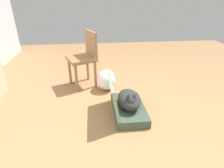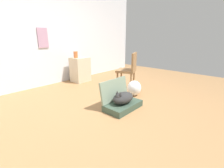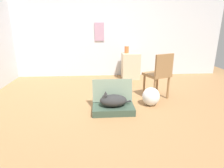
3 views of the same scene
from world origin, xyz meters
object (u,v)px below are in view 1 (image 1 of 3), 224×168
Objects in this scene: plastic_bag_white at (106,80)px; chair at (85,56)px; suitcase_base at (129,109)px; cat at (129,99)px.

plastic_bag_white is 0.51m from chair.
cat is at bearing 177.97° from suitcase_base.
chair is (0.22, 0.32, 0.33)m from plastic_bag_white.
suitcase_base is 0.77× the size of chair.
cat reaches higher than plastic_bag_white.
suitcase_base is 0.16m from cat.
suitcase_base is at bearing -2.03° from cat.
plastic_bag_white is (0.70, 0.24, -0.05)m from cat.
cat is 0.74m from plastic_bag_white.
chair is at bearing 31.09° from cat.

